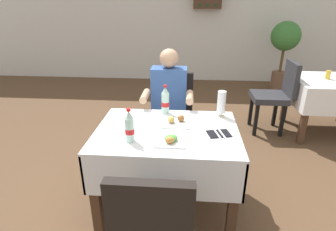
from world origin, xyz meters
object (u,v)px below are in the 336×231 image
Objects in this scene: cola_bottle_primary at (130,127)px; chair_near_camera_side at (155,227)px; plate_far_diner at (176,121)px; cola_bottle_secondary at (165,101)px; napkin_cutlery_set at (219,134)px; background_chair_left at (276,93)px; seated_diner_far at (169,103)px; chair_far_diner_seat at (173,113)px; plate_near_camera at (171,140)px; background_table_tumbler at (328,75)px; main_dining_table at (167,149)px; potted_plant_corner at (284,44)px; beer_glass_left at (221,104)px; background_dining_table at (330,93)px.

chair_near_camera_side is at bearing -67.32° from cola_bottle_primary.
plate_far_diner is 0.26m from cola_bottle_secondary.
background_chair_left reaches higher than napkin_cutlery_set.
cola_bottle_primary is at bearing -133.54° from plate_far_diner.
seated_diner_far reaches higher than cola_bottle_primary.
chair_far_diner_seat is 1.03m from plate_near_camera.
background_table_tumbler is at bearing 44.07° from plate_near_camera.
chair_near_camera_side is 3.80× the size of cola_bottle_primary.
main_dining_table is at bearing -90.00° from chair_far_diner_seat.
potted_plant_corner is at bearing 54.41° from chair_far_diner_seat.
cola_bottle_primary is (-0.25, -0.21, 0.29)m from main_dining_table.
cola_bottle_primary is at bearing -166.24° from napkin_cutlery_set.
background_chair_left is at bearing -177.89° from background_table_tumbler.
main_dining_table is 10.28× the size of background_table_tumbler.
main_dining_table is at bearing -139.79° from background_table_tumbler.
potted_plant_corner is at bearing 62.91° from plate_near_camera.
background_table_tumbler is at bearing 51.60° from chair_near_camera_side.
seated_diner_far is at bearing 141.58° from beer_glass_left.
seated_diner_far is at bearing 76.90° from cola_bottle_primary.
chair_far_diner_seat is 1.09m from cola_bottle_primary.
beer_glass_left is (0.41, 0.51, 0.10)m from plate_near_camera.
beer_glass_left is 0.49m from cola_bottle_secondary.
main_dining_table is 0.62m from beer_glass_left.
cola_bottle_secondary is (-0.04, 1.15, 0.31)m from chair_near_camera_side.
cola_bottle_secondary reaches higher than plate_near_camera.
beer_glass_left is 2.06m from background_dining_table.
plate_far_diner is 0.44m from beer_glass_left.
plate_near_camera is 0.24× the size of background_dining_table.
plate_far_diner reaches higher than main_dining_table.
plate_near_camera is 0.96× the size of plate_far_diner.
seated_diner_far is 1.33× the size of background_dining_table.
beer_glass_left is at bearing -140.03° from background_dining_table.
cola_bottle_secondary reaches higher than main_dining_table.
cola_bottle_secondary reaches higher than beer_glass_left.
plate_near_camera is 0.23× the size of background_chair_left.
plate_near_camera is 4.20m from potted_plant_corner.
napkin_cutlery_set is 0.15× the size of potted_plant_corner.
beer_glass_left is at bearing -3.80° from cola_bottle_secondary.
background_table_tumbler is at bearing -90.37° from potted_plant_corner.
napkin_cutlery_set is (0.40, 0.76, 0.20)m from chair_near_camera_side.
background_table_tumbler is 1.90m from potted_plant_corner.
cola_bottle_primary is at bearing -141.10° from background_dining_table.
background_chair_left reaches higher than plate_near_camera.
background_table_tumbler is at bearing 25.41° from seated_diner_far.
chair_far_diner_seat is 3.68× the size of cola_bottle_secondary.
cola_bottle_primary is (-0.32, -0.33, 0.09)m from plate_far_diner.
napkin_cutlery_set is (0.40, -0.85, 0.20)m from chair_far_diner_seat.
chair_far_diner_seat is at bearing 132.04° from beer_glass_left.
plate_far_diner is 0.24× the size of background_dining_table.
cola_bottle_primary reaches higher than chair_near_camera_side.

